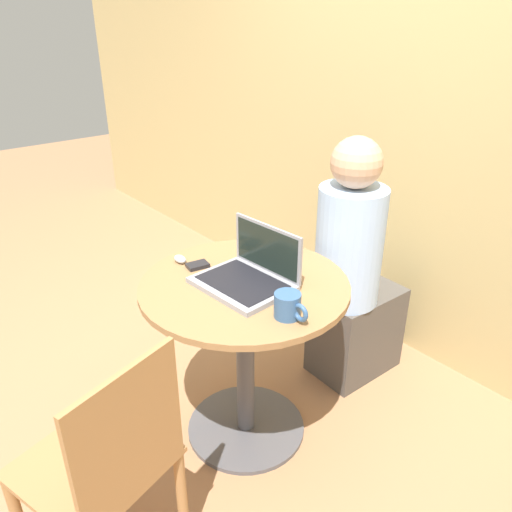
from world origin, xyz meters
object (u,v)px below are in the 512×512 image
at_px(person_seated, 353,282).
at_px(laptop, 249,274).
at_px(cell_phone, 198,265).
at_px(chair_empty, 108,470).

bearing_deg(person_seated, laptop, -90.14).
xyz_separation_m(laptop, cell_phone, (-0.24, -0.07, -0.03)).
distance_m(chair_empty, person_seated, 1.36).
bearing_deg(chair_empty, person_seated, 98.46).
bearing_deg(cell_phone, person_seated, 71.32).
bearing_deg(laptop, chair_empty, -74.14).
bearing_deg(person_seated, chair_empty, -81.54).
bearing_deg(cell_phone, chair_empty, -55.32).
relative_size(laptop, chair_empty, 0.42).
bearing_deg(cell_phone, laptop, 17.28).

